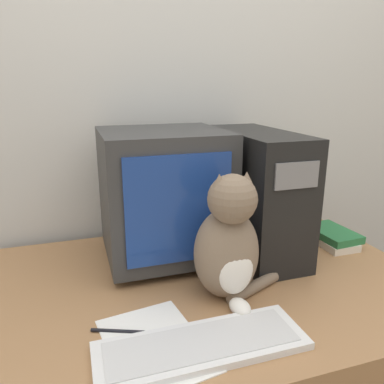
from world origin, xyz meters
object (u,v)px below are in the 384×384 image
at_px(pen, 118,331).
at_px(keyboard, 202,345).
at_px(cat, 229,245).
at_px(book_stack, 333,237).
at_px(crt_monitor, 164,194).
at_px(computer_tower, 256,193).

bearing_deg(pen, keyboard, -33.81).
relative_size(cat, book_stack, 1.80).
bearing_deg(crt_monitor, keyboard, -94.12).
distance_m(computer_tower, pen, 0.66).
xyz_separation_m(cat, pen, (-0.32, -0.07, -0.16)).
bearing_deg(keyboard, pen, 146.19).
relative_size(computer_tower, cat, 1.31).
distance_m(crt_monitor, pen, 0.48).
height_order(crt_monitor, pen, crt_monitor).
xyz_separation_m(book_stack, pen, (-0.83, -0.28, -0.02)).
height_order(keyboard, pen, keyboard).
bearing_deg(computer_tower, cat, -129.17).
height_order(book_stack, pen, book_stack).
xyz_separation_m(computer_tower, keyboard, (-0.36, -0.45, -0.20)).
bearing_deg(computer_tower, crt_monitor, 173.13).
xyz_separation_m(keyboard, cat, (0.14, 0.18, 0.15)).
relative_size(keyboard, book_stack, 2.40).
height_order(crt_monitor, keyboard, crt_monitor).
bearing_deg(book_stack, cat, -157.66).
bearing_deg(computer_tower, pen, -148.05).
relative_size(crt_monitor, pen, 3.49).
bearing_deg(cat, computer_tower, 49.78).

